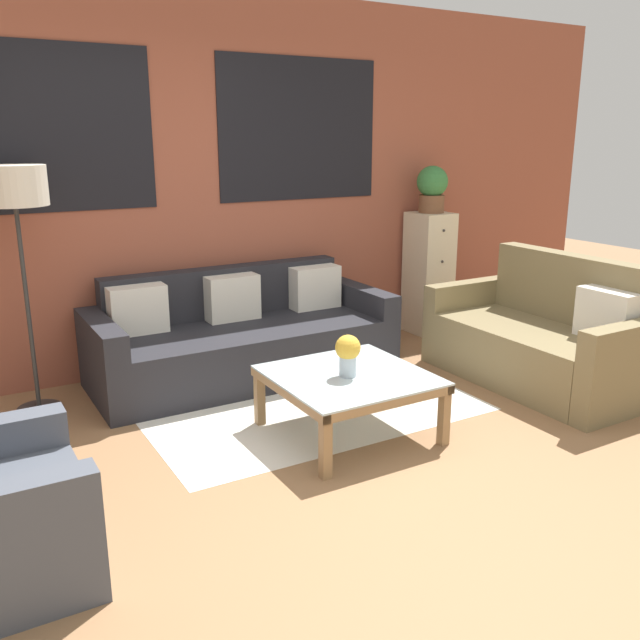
# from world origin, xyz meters

# --- Properties ---
(ground_plane) EXTENTS (16.00, 16.00, 0.00)m
(ground_plane) POSITION_xyz_m (0.00, 0.00, 0.00)
(ground_plane) COLOR #8E6642
(wall_back_brick) EXTENTS (8.40, 0.09, 2.80)m
(wall_back_brick) POSITION_xyz_m (0.00, 2.44, 1.41)
(wall_back_brick) COLOR brown
(wall_back_brick) RESTS_ON ground_plane
(rug) EXTENTS (2.16, 1.53, 0.00)m
(rug) POSITION_xyz_m (0.33, 1.23, 0.00)
(rug) COLOR silver
(rug) RESTS_ON ground_plane
(couch_dark) EXTENTS (2.22, 0.88, 0.78)m
(couch_dark) POSITION_xyz_m (0.20, 1.95, 0.28)
(couch_dark) COLOR #232328
(couch_dark) RESTS_ON ground_plane
(settee_vintage) EXTENTS (0.80, 1.60, 0.92)m
(settee_vintage) POSITION_xyz_m (2.04, 0.72, 0.31)
(settee_vintage) COLOR olive
(settee_vintage) RESTS_ON ground_plane
(coffee_table) EXTENTS (0.88, 0.88, 0.38)m
(coffee_table) POSITION_xyz_m (0.33, 0.66, 0.33)
(coffee_table) COLOR silver
(coffee_table) RESTS_ON ground_plane
(floor_lamp) EXTENTS (0.40, 0.40, 1.59)m
(floor_lamp) POSITION_xyz_m (-1.24, 2.01, 1.39)
(floor_lamp) COLOR #2D2D2D
(floor_lamp) RESTS_ON ground_plane
(drawer_cabinet) EXTENTS (0.34, 0.37, 1.09)m
(drawer_cabinet) POSITION_xyz_m (2.15, 2.18, 0.55)
(drawer_cabinet) COLOR beige
(drawer_cabinet) RESTS_ON ground_plane
(potted_plant) EXTENTS (0.27, 0.27, 0.41)m
(potted_plant) POSITION_xyz_m (2.15, 2.18, 1.31)
(potted_plant) COLOR brown
(potted_plant) RESTS_ON drawer_cabinet
(flower_vase) EXTENTS (0.15, 0.15, 0.25)m
(flower_vase) POSITION_xyz_m (0.30, 0.64, 0.53)
(flower_vase) COLOR #ADBCC6
(flower_vase) RESTS_ON coffee_table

